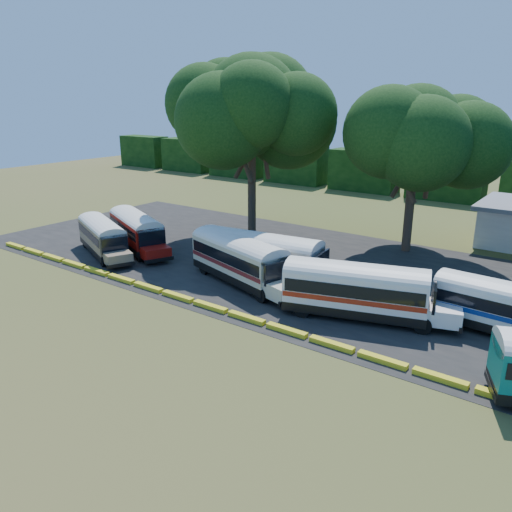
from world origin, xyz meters
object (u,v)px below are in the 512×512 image
Objects in this scene: bus_white_red at (359,288)px; tree_west at (252,105)px; bus_cream_west at (240,257)px; bus_beige at (103,235)px; bus_red at (137,229)px.

bus_white_red is 23.11m from tree_west.
bus_cream_west reaches higher than bus_white_red.
tree_west is at bearing 83.13° from bus_beige.
bus_white_red is at bearing -34.40° from tree_west.
bus_beige is 0.55× the size of tree_west.
bus_cream_west is (14.27, 1.49, 0.23)m from bus_beige.
bus_red is 22.96m from bus_white_red.
tree_west is at bearing 81.89° from bus_red.
bus_red is at bearing 158.03° from bus_white_red.
tree_west is at bearing 139.17° from bus_cream_west.
bus_white_red is (24.12, 0.90, 0.22)m from bus_beige.
bus_beige is 3.11m from bus_red.
bus_red is at bearing 89.64° from bus_beige.
bus_red is 15.61m from tree_west.
bus_white_red is (9.85, -0.58, -0.01)m from bus_cream_west.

